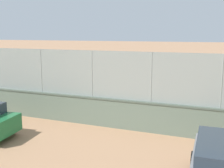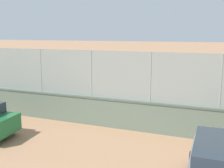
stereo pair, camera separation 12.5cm
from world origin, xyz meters
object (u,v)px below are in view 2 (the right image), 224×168
Objects in this scene: sports_ball at (118,123)px; courtside_bench at (53,103)px; player_baseline_waiting at (114,94)px; player_near_wall_returning at (144,78)px.

courtside_bench is (4.58, -1.02, 0.40)m from sports_ball.
player_baseline_waiting is 7.62m from player_near_wall_returning.
player_baseline_waiting is at bearing -64.59° from sports_ball.
player_baseline_waiting is 1.07× the size of courtside_bench.
sports_ball is (-1.44, 9.99, -0.82)m from player_near_wall_returning.
player_near_wall_returning is (0.31, -7.61, -0.14)m from player_baseline_waiting.
courtside_bench is at bearing -12.57° from sports_ball.
courtside_bench is at bearing 21.45° from player_baseline_waiting.
player_baseline_waiting is at bearing 92.36° from player_near_wall_returning.
player_baseline_waiting is 12.81× the size of sports_ball.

